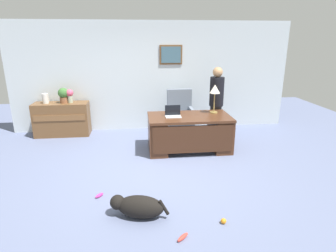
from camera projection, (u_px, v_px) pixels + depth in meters
name	position (u px, v px, depth m)	size (l,w,h in m)	color
ground_plane	(162.00, 171.00, 5.05)	(12.00, 12.00, 0.00)	slate
back_wall	(152.00, 77.00, 7.11)	(7.00, 0.16, 2.70)	silver
desk	(189.00, 132.00, 5.89)	(1.70, 0.92, 0.75)	#4C2B19
credenza	(62.00, 119.00, 6.83)	(1.28, 0.50, 0.80)	brown
armchair	(180.00, 115.00, 6.85)	(0.60, 0.59, 1.10)	slate
person_standing	(216.00, 103.00, 6.44)	(0.32, 0.32, 1.67)	#262323
dog_lying	(138.00, 206.00, 3.72)	(0.78, 0.45, 0.30)	black
laptop	(173.00, 114.00, 5.76)	(0.32, 0.22, 0.22)	#B2B5BA
desk_lamp	(215.00, 91.00, 5.91)	(0.22, 0.22, 0.61)	#9E8447
vase_with_flowers	(70.00, 95.00, 6.68)	(0.17, 0.17, 0.32)	#A7B195
vase_empty	(45.00, 98.00, 6.64)	(0.15, 0.15, 0.23)	silver
potted_plant	(63.00, 95.00, 6.66)	(0.24, 0.24, 0.36)	brown
dog_toy_ball	(223.00, 221.00, 3.61)	(0.07, 0.07, 0.07)	orange
dog_toy_bone	(183.00, 237.00, 3.33)	(0.19, 0.05, 0.05)	#E53F33
dog_toy_plush	(99.00, 195.00, 4.22)	(0.15, 0.05, 0.05)	#D8338C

